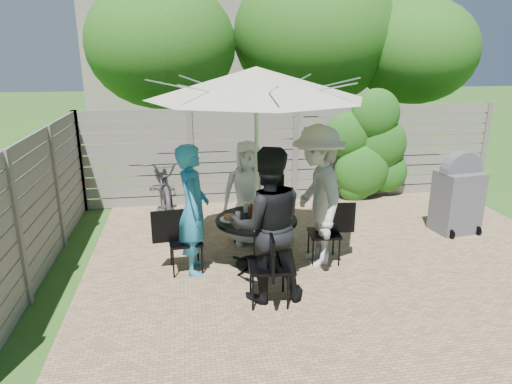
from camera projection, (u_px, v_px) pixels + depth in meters
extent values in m
plane|color=#2F591B|center=(345.00, 267.00, 6.27)|extent=(60.00, 60.00, 0.00)
cube|color=#A2855E|center=(333.00, 251.00, 6.74)|extent=(7.00, 6.00, 0.02)
cube|color=gray|center=(295.00, 154.00, 8.83)|extent=(8.00, 0.10, 1.85)
cube|color=gray|center=(38.00, 206.00, 5.88)|extent=(0.10, 5.00, 1.85)
ellipsoid|color=#1D5613|center=(367.00, 155.00, 8.90)|extent=(1.20, 0.70, 1.80)
cube|color=gray|center=(239.00, 60.00, 16.85)|extent=(10.00, 6.00, 5.00)
ellipsoid|color=#225513|center=(161.00, 45.00, 9.74)|extent=(3.20, 3.20, 2.72)
ellipsoid|color=#225513|center=(314.00, 36.00, 10.66)|extent=(3.80, 3.80, 3.23)
ellipsoid|color=#225513|center=(415.00, 51.00, 10.43)|extent=(2.80, 2.80, 2.38)
cylinder|color=black|center=(256.00, 219.00, 6.09)|extent=(1.08, 1.08, 0.03)
cylinder|color=black|center=(256.00, 243.00, 6.19)|extent=(0.08, 0.08, 0.69)
cylinder|color=black|center=(256.00, 265.00, 6.29)|extent=(0.58, 0.58, 0.04)
cylinder|color=silver|center=(256.00, 178.00, 5.92)|extent=(0.05, 0.05, 2.53)
cone|color=#BDB69C|center=(256.00, 83.00, 5.56)|extent=(2.76, 2.76, 0.38)
cube|color=black|center=(247.00, 213.00, 7.06)|extent=(0.48, 0.48, 0.03)
cube|color=black|center=(247.00, 194.00, 7.19)|extent=(0.09, 0.43, 0.44)
imported|color=silver|center=(248.00, 193.00, 6.84)|extent=(0.78, 0.51, 1.60)
cube|color=black|center=(185.00, 241.00, 6.02)|extent=(0.47, 0.47, 0.03)
cube|color=black|center=(168.00, 226.00, 5.90)|extent=(0.43, 0.08, 0.44)
imported|color=teal|center=(193.00, 210.00, 5.91)|extent=(0.42, 0.64, 1.74)
cube|color=black|center=(269.00, 266.00, 5.25)|extent=(0.50, 0.50, 0.04)
cube|color=black|center=(271.00, 255.00, 4.96)|extent=(0.07, 0.46, 0.47)
imported|color=black|center=(267.00, 226.00, 5.23)|extent=(0.90, 0.70, 1.85)
cube|color=black|center=(324.00, 233.00, 6.30)|extent=(0.46, 0.46, 0.03)
cube|color=black|center=(340.00, 218.00, 6.24)|extent=(0.42, 0.07, 0.43)
imported|color=#B5B3B0|center=(317.00, 197.00, 6.12)|extent=(0.72, 1.26, 1.94)
cylinder|color=white|center=(252.00, 209.00, 6.42)|extent=(0.26, 0.26, 0.01)
cylinder|color=#B57535|center=(252.00, 207.00, 6.41)|extent=(0.15, 0.15, 0.05)
cylinder|color=white|center=(229.00, 219.00, 6.03)|extent=(0.26, 0.26, 0.01)
cylinder|color=#B57535|center=(229.00, 217.00, 6.02)|extent=(0.15, 0.15, 0.05)
cylinder|color=white|center=(261.00, 228.00, 5.74)|extent=(0.26, 0.26, 0.01)
cylinder|color=#B57535|center=(261.00, 225.00, 5.73)|extent=(0.15, 0.15, 0.05)
cylinder|color=white|center=(283.00, 216.00, 6.13)|extent=(0.26, 0.26, 0.01)
cylinder|color=#B57535|center=(283.00, 214.00, 6.12)|extent=(0.15, 0.15, 0.05)
cylinder|color=silver|center=(246.00, 207.00, 6.29)|extent=(0.07, 0.07, 0.14)
cylinder|color=silver|center=(238.00, 217.00, 5.92)|extent=(0.07, 0.07, 0.14)
cylinder|color=silver|center=(267.00, 220.00, 5.83)|extent=(0.07, 0.07, 0.14)
cylinder|color=silver|center=(274.00, 210.00, 6.20)|extent=(0.07, 0.07, 0.14)
cylinder|color=#59280C|center=(251.00, 212.00, 6.10)|extent=(0.09, 0.09, 0.16)
cylinder|color=#C6B293|center=(261.00, 208.00, 6.29)|extent=(0.08, 0.08, 0.12)
imported|color=#333338|center=(164.00, 185.00, 8.19)|extent=(0.98, 2.12, 1.08)
cube|color=#515155|center=(457.00, 202.00, 7.34)|extent=(0.72, 0.59, 1.01)
cylinder|color=#515155|center=(461.00, 172.00, 7.19)|extent=(0.69, 0.29, 0.67)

